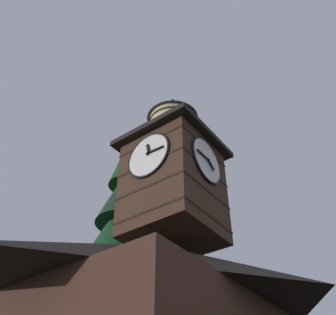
% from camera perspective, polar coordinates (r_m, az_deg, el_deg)
% --- Properties ---
extents(clock_tower, '(4.07, 4.07, 8.03)m').
position_cam_1_polar(clock_tower, '(17.25, 0.76, -2.10)').
color(clock_tower, '#422B1E').
rests_on(clock_tower, building_main).
extents(pine_tree_behind, '(6.97, 6.97, 17.77)m').
position_cam_1_polar(pine_tree_behind, '(19.76, -7.43, -20.62)').
color(pine_tree_behind, '#473323').
rests_on(pine_tree_behind, ground_plane).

